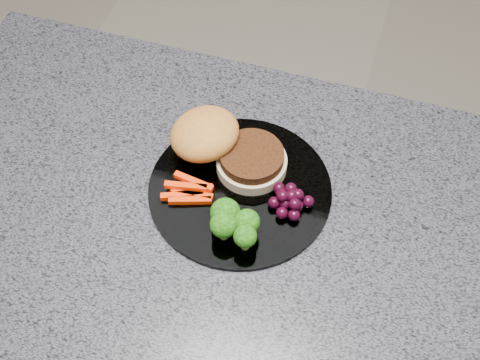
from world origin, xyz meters
name	(u,v)px	position (x,y,z in m)	size (l,w,h in m)	color
countertop	(298,247)	(0.00, 0.00, 0.88)	(1.20, 0.60, 0.04)	#4B4C55
plate	(240,189)	(-0.10, 0.05, 0.90)	(0.26, 0.26, 0.01)	white
burger	(221,145)	(-0.14, 0.10, 0.93)	(0.18, 0.12, 0.06)	#C6AF8B
carrot_sticks	(189,191)	(-0.16, 0.02, 0.91)	(0.07, 0.05, 0.02)	#FB3304
broccoli	(233,222)	(-0.09, -0.02, 0.93)	(0.07, 0.06, 0.05)	#517E2E
grape_bunch	(290,200)	(-0.03, 0.05, 0.92)	(0.06, 0.06, 0.03)	black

